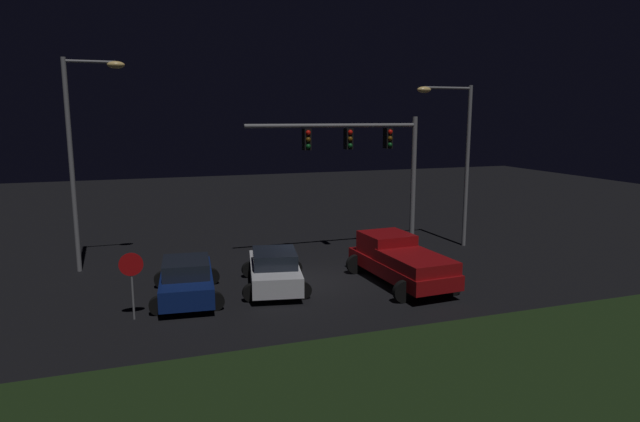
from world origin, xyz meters
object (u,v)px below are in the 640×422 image
(car_sedan, at_px, (274,269))
(street_lamp_left, at_px, (81,141))
(stop_sign, at_px, (132,273))
(street_lamp_right, at_px, (457,146))
(car_sedan_far, at_px, (187,279))
(traffic_signal_gantry, at_px, (368,152))
(pickup_truck, at_px, (399,258))

(car_sedan, xyz_separation_m, street_lamp_left, (-6.85, 4.96, 4.75))
(car_sedan, distance_m, stop_sign, 5.48)
(street_lamp_left, height_order, street_lamp_right, street_lamp_left)
(street_lamp_right, bearing_deg, car_sedan, -160.52)
(street_lamp_left, distance_m, street_lamp_right, 17.15)
(car_sedan_far, bearing_deg, traffic_signal_gantry, -60.86)
(car_sedan, relative_size, traffic_signal_gantry, 0.56)
(car_sedan_far, distance_m, traffic_signal_gantry, 10.41)
(street_lamp_right, bearing_deg, car_sedan_far, -164.23)
(car_sedan, distance_m, street_lamp_right, 11.70)
(pickup_truck, xyz_separation_m, street_lamp_right, (5.41, 4.57, 4.09))
(car_sedan_far, xyz_separation_m, traffic_signal_gantry, (8.74, 3.82, 4.16))
(pickup_truck, xyz_separation_m, street_lamp_left, (-11.68, 5.91, 4.49))
(pickup_truck, height_order, car_sedan_far, pickup_truck)
(traffic_signal_gantry, relative_size, stop_sign, 3.73)
(street_lamp_left, bearing_deg, car_sedan, -35.91)
(car_sedan_far, height_order, street_lamp_left, street_lamp_left)
(street_lamp_left, xyz_separation_m, stop_sign, (1.71, -6.67, -3.93))
(traffic_signal_gantry, bearing_deg, street_lamp_right, 0.02)
(pickup_truck, distance_m, stop_sign, 10.01)
(pickup_truck, bearing_deg, car_sedan, 75.75)
(car_sedan_far, distance_m, street_lamp_right, 14.73)
(pickup_truck, distance_m, street_lamp_right, 8.18)
(car_sedan, height_order, traffic_signal_gantry, traffic_signal_gantry)
(traffic_signal_gantry, height_order, stop_sign, traffic_signal_gantry)
(car_sedan, xyz_separation_m, stop_sign, (-5.15, -1.71, 0.82))
(street_lamp_left, bearing_deg, traffic_signal_gantry, -6.23)
(pickup_truck, height_order, street_lamp_right, street_lamp_right)
(stop_sign, bearing_deg, pickup_truck, 4.39)
(pickup_truck, distance_m, car_sedan_far, 8.17)
(traffic_signal_gantry, bearing_deg, street_lamp_left, 173.77)
(car_sedan_far, height_order, street_lamp_right, street_lamp_right)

